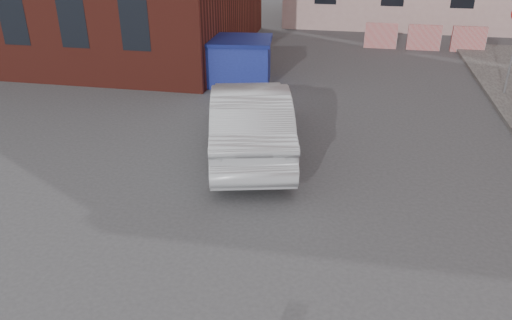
# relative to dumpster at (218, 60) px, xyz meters

# --- Properties ---
(ground) EXTENTS (120.00, 120.00, 0.00)m
(ground) POSITION_rel_dumpster_xyz_m (2.84, -9.31, -0.72)
(ground) COLOR #38383A
(ground) RESTS_ON ground
(barriers) EXTENTS (4.70, 0.18, 1.00)m
(barriers) POSITION_rel_dumpster_xyz_m (7.04, 5.69, -0.22)
(barriers) COLOR red
(barriers) RESTS_ON ground
(dumpster) EXTENTS (3.60, 2.14, 1.43)m
(dumpster) POSITION_rel_dumpster_xyz_m (0.00, 0.00, 0.00)
(dumpster) COLOR navy
(dumpster) RESTS_ON ground
(silver_car) EXTENTS (2.79, 5.14, 1.61)m
(silver_car) POSITION_rel_dumpster_xyz_m (2.07, -4.98, 0.08)
(silver_car) COLOR #AFB2B7
(silver_car) RESTS_ON ground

